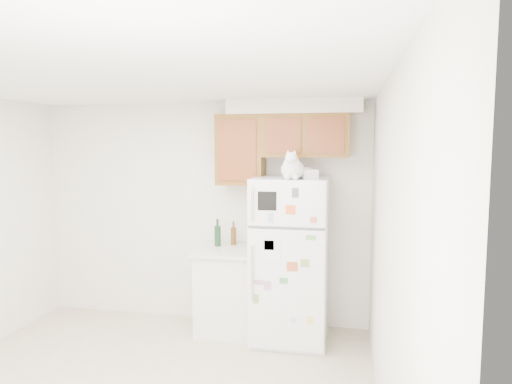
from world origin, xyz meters
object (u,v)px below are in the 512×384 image
(base_counter, at_px, (228,290))
(storage_box_back, at_px, (301,172))
(bottle_amber, at_px, (233,233))
(bottle_green, at_px, (218,232))
(cat, at_px, (293,168))
(storage_box_front, at_px, (309,174))
(refrigerator, at_px, (290,259))

(base_counter, distance_m, storage_box_back, 1.51)
(bottle_amber, bearing_deg, bottle_green, -150.86)
(cat, relative_size, bottle_green, 1.35)
(cat, relative_size, storage_box_front, 2.73)
(bottle_amber, bearing_deg, base_counter, -97.07)
(cat, bearing_deg, storage_box_front, 34.82)
(refrigerator, bearing_deg, bottle_amber, 158.92)
(bottle_amber, bearing_deg, cat, -35.38)
(storage_box_back, height_order, bottle_green, storage_box_back)
(bottle_green, bearing_deg, base_counter, -34.91)
(cat, bearing_deg, bottle_amber, 144.62)
(cat, height_order, storage_box_front, cat)
(bottle_green, xyz_separation_m, bottle_amber, (0.16, 0.09, -0.02))
(storage_box_front, height_order, bottle_green, storage_box_front)
(refrigerator, xyz_separation_m, storage_box_front, (0.20, -0.14, 0.89))
(storage_box_front, distance_m, bottle_amber, 1.18)
(refrigerator, relative_size, cat, 4.16)
(bottle_amber, bearing_deg, refrigerator, -21.08)
(storage_box_back, height_order, storage_box_front, storage_box_back)
(cat, distance_m, bottle_green, 1.22)
(storage_box_back, relative_size, bottle_amber, 0.68)
(storage_box_back, distance_m, bottle_amber, 1.04)
(refrigerator, height_order, storage_box_back, storage_box_back)
(refrigerator, bearing_deg, bottle_green, 168.46)
(refrigerator, relative_size, storage_box_front, 11.33)
(storage_box_front, height_order, bottle_amber, storage_box_front)
(bottle_green, bearing_deg, refrigerator, -11.54)
(cat, bearing_deg, bottle_green, 154.39)
(storage_box_back, relative_size, storage_box_front, 1.20)
(base_counter, distance_m, cat, 1.57)
(refrigerator, height_order, base_counter, refrigerator)
(refrigerator, height_order, storage_box_front, storage_box_front)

